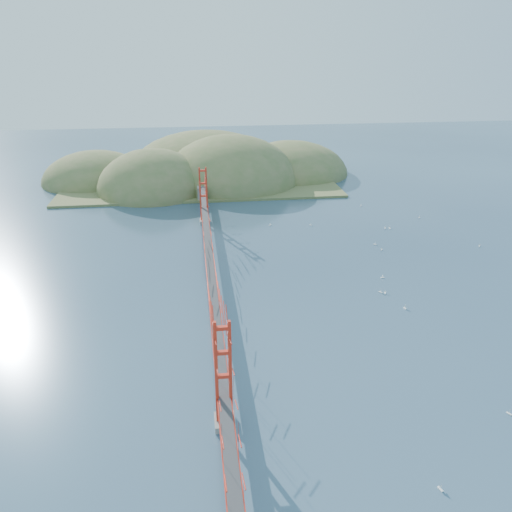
{
  "coord_description": "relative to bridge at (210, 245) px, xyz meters",
  "views": [
    {
      "loc": [
        -1.84,
        -68.43,
        34.45
      ],
      "look_at": [
        6.9,
        0.0,
        4.88
      ],
      "focal_mm": 35.0,
      "sensor_mm": 36.0,
      "label": 1
    }
  ],
  "objects": [
    {
      "name": "sailboat_6",
      "position": [
        28.52,
        -32.3,
        -6.86
      ],
      "size": [
        0.6,
        0.6,
        0.65
      ],
      "color": "white",
      "rests_on": "ground"
    },
    {
      "name": "sailboat_16",
      "position": [
        21.47,
        25.49,
        -6.86
      ],
      "size": [
        0.59,
        0.59,
        0.63
      ],
      "color": "white",
      "rests_on": "ground"
    },
    {
      "name": "sailboat_extra_0",
      "position": [
        35.94,
        21.71,
        -6.86
      ],
      "size": [
        0.61,
        0.61,
        0.69
      ],
      "color": "white",
      "rests_on": "ground"
    },
    {
      "name": "ground",
      "position": [
        0.0,
        -0.18,
        -7.01
      ],
      "size": [
        320.0,
        320.0,
        0.0
      ],
      "primitive_type": "plane",
      "color": "#2D455B",
      "rests_on": "ground"
    },
    {
      "name": "sailboat_9",
      "position": [
        49.63,
        10.3,
        -6.86
      ],
      "size": [
        0.61,
        0.61,
        0.65
      ],
      "color": "white",
      "rests_on": "ground"
    },
    {
      "name": "sailboat_4",
      "position": [
        31.17,
        10.92,
        -6.87
      ],
      "size": [
        0.59,
        0.59,
        0.62
      ],
      "color": "white",
      "rests_on": "ground"
    },
    {
      "name": "sailboat_14",
      "position": [
        25.69,
        -5.4,
        -6.86
      ],
      "size": [
        0.51,
        0.56,
        0.63
      ],
      "color": "white",
      "rests_on": "ground"
    },
    {
      "name": "far_headlands",
      "position": [
        2.21,
        68.33,
        -7.01
      ],
      "size": [
        84.0,
        58.0,
        25.0
      ],
      "color": "olive",
      "rests_on": "ground"
    },
    {
      "name": "sailboat_10",
      "position": [
        17.36,
        -40.18,
        -6.86
      ],
      "size": [
        0.56,
        0.6,
        0.67
      ],
      "color": "white",
      "rests_on": "ground"
    },
    {
      "name": "sailboat_17",
      "position": [
        35.86,
        36.76,
        -6.87
      ],
      "size": [
        0.54,
        0.52,
        0.6
      ],
      "color": "white",
      "rests_on": "ground"
    },
    {
      "name": "sailboat_3",
      "position": [
        13.26,
        26.53,
        -6.86
      ],
      "size": [
        0.65,
        0.65,
        0.69
      ],
      "color": "white",
      "rests_on": "ground"
    },
    {
      "name": "sailboat_7",
      "position": [
        30.91,
        13.59,
        -6.85
      ],
      "size": [
        0.63,
        0.6,
        0.7
      ],
      "color": "white",
      "rests_on": "ground"
    },
    {
      "name": "sailboat_8",
      "position": [
        45.55,
        27.13,
        -6.87
      ],
      "size": [
        0.56,
        0.56,
        0.62
      ],
      "color": "white",
      "rests_on": "ground"
    },
    {
      "name": "sailboat_1",
      "position": [
        25.1,
        -5.07,
        -6.86
      ],
      "size": [
        0.66,
        0.66,
        0.69
      ],
      "color": "white",
      "rests_on": "ground"
    },
    {
      "name": "sailboat_15",
      "position": [
        36.86,
        21.66,
        -6.86
      ],
      "size": [
        0.51,
        0.6,
        0.69
      ],
      "color": "white",
      "rests_on": "ground"
    },
    {
      "name": "sailboat_0",
      "position": [
        26.77,
        -10.23,
        -6.85
      ],
      "size": [
        0.53,
        0.62,
        0.71
      ],
      "color": "white",
      "rests_on": "ground"
    },
    {
      "name": "bridge",
      "position": [
        0.0,
        0.0,
        0.0
      ],
      "size": [
        2.2,
        94.4,
        12.0
      ],
      "color": "gray",
      "rests_on": "ground"
    },
    {
      "name": "sailboat_2",
      "position": [
        27.21,
        -0.24,
        -6.86
      ],
      "size": [
        0.56,
        0.45,
        0.66
      ],
      "color": "white",
      "rests_on": "ground"
    }
  ]
}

